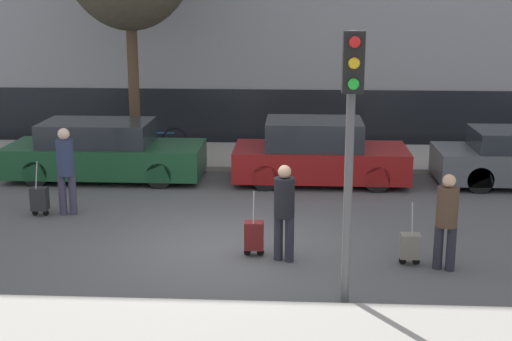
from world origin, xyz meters
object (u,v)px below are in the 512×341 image
parked_bicycle (156,140)px  trolley_left (40,199)px  pedestrian_left (66,166)px  pedestrian_center (284,207)px  trolley_center (254,236)px  trolley_right (410,246)px  parked_car_1 (318,154)px  traffic_light (351,116)px  pedestrian_right (447,217)px  parked_car_0 (104,152)px

parked_bicycle → trolley_left: bearing=-103.6°
pedestrian_left → pedestrian_center: 4.97m
pedestrian_center → trolley_center: 0.79m
trolley_center → trolley_right: size_ratio=1.07×
parked_car_1 → trolley_left: size_ratio=3.61×
trolley_center → trolley_right: trolley_center is taller
trolley_right → traffic_light: (-1.16, -1.70, 2.43)m
pedestrian_right → trolley_right: size_ratio=1.49×
pedestrian_center → trolley_center: (-0.51, 0.20, -0.57)m
trolley_center → traffic_light: 3.41m
parked_car_1 → pedestrian_right: 5.76m
pedestrian_center → traffic_light: 2.70m
pedestrian_right → parked_car_1: bearing=129.6°
pedestrian_center → parked_bicycle: 8.42m
pedestrian_center → trolley_right: 2.15m
pedestrian_left → trolley_center: size_ratio=1.55×
pedestrian_right → traffic_light: bearing=-117.4°
trolley_left → parked_bicycle: trolley_left is taller
parked_car_1 → pedestrian_right: bearing=-70.9°
trolley_center → trolley_right: 2.59m
pedestrian_right → parked_bicycle: (-6.22, 7.84, -0.40)m
pedestrian_left → trolley_center: pedestrian_left is taller
pedestrian_left → trolley_left: bearing=-179.9°
pedestrian_left → parked_car_1: bearing=17.5°
pedestrian_left → parked_car_0: bearing=78.8°
trolley_center → trolley_left: bearing=155.6°
parked_car_0 → parked_car_1: parked_car_1 is taller
pedestrian_left → trolley_center: bearing=-40.5°
trolley_right → traffic_light: bearing=-124.2°
parked_car_1 → traffic_light: 7.25m
parked_car_0 → pedestrian_right: bearing=-38.0°
trolley_center → pedestrian_right: 3.17m
trolley_center → pedestrian_right: bearing=-8.4°
trolley_right → traffic_light: traffic_light is taller
trolley_center → pedestrian_right: (3.09, -0.46, 0.54)m
trolley_center → traffic_light: size_ratio=0.29×
pedestrian_left → parked_bicycle: bearing=70.0°
pedestrian_center → parked_car_1: bearing=104.1°
parked_bicycle → parked_car_1: bearing=-28.9°
pedestrian_right → trolley_right: bearing=-179.9°
parked_car_0 → pedestrian_left: pedestrian_left is taller
trolley_center → parked_bicycle: 8.01m
parked_car_1 → trolley_center: parked_car_1 is taller
trolley_left → traffic_light: traffic_light is taller
parked_car_0 → parked_bicycle: bearing=71.4°
pedestrian_center → pedestrian_right: pedestrian_center is taller
parked_car_0 → pedestrian_left: bearing=-89.3°
trolley_left → parked_car_1: bearing=27.9°
parked_car_1 → parked_bicycle: parked_car_1 is taller
trolley_left → parked_car_0: bearing=80.5°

